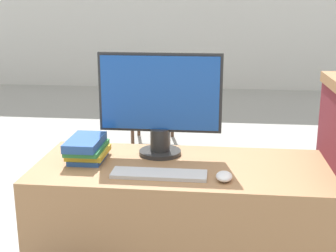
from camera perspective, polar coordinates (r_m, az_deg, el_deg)
wall_back at (r=7.98m, az=5.33°, el=14.53°), size 12.00×0.06×2.80m
desk at (r=2.31m, az=1.57°, el=-13.59°), size 1.34×0.60×0.75m
carrel_divider at (r=2.30m, az=19.47°, el=-8.88°), size 0.07×0.67×1.14m
monitor at (r=2.23m, az=-0.99°, el=2.83°), size 0.59×0.21×0.50m
keyboard at (r=2.02m, az=-1.10°, el=-5.89°), size 0.41×0.12×0.02m
mouse at (r=1.99m, az=6.86°, el=-6.11°), size 0.07×0.10×0.03m
book_stack at (r=2.24m, az=-9.86°, el=-2.71°), size 0.17×0.26×0.11m
far_chair at (r=5.03m, az=-1.74°, el=4.07°), size 0.44×0.44×0.92m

